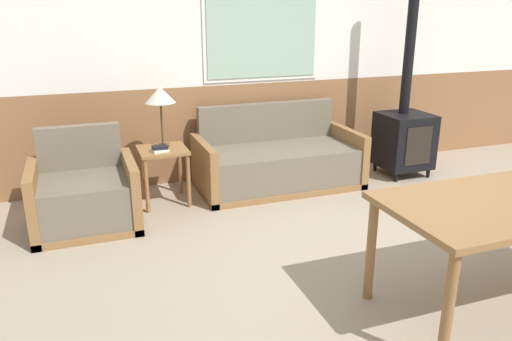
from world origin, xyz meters
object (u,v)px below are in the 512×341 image
at_px(armchair, 85,197).
at_px(wood_stove, 405,129).
at_px(side_table, 163,160).
at_px(couch, 278,163).
at_px(table_lamp, 160,96).

xyz_separation_m(armchair, wood_stove, (3.45, 0.25, 0.26)).
relative_size(armchair, side_table, 1.60).
distance_m(couch, side_table, 1.23).
distance_m(armchair, wood_stove, 3.47).
xyz_separation_m(table_lamp, wood_stove, (2.69, -0.13, -0.51)).
distance_m(side_table, wood_stove, 2.71).
xyz_separation_m(side_table, wood_stove, (2.71, -0.05, 0.09)).
bearing_deg(armchair, table_lamp, 20.62).
bearing_deg(armchair, side_table, 16.26).
distance_m(side_table, table_lamp, 0.60).
xyz_separation_m(armchair, table_lamp, (0.77, 0.39, 0.77)).
distance_m(couch, table_lamp, 1.43).
bearing_deg(wood_stove, side_table, 178.88).
distance_m(table_lamp, wood_stove, 2.74).
relative_size(side_table, table_lamp, 0.95).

